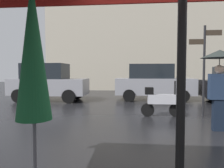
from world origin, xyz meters
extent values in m
cylinder|color=black|center=(-0.18, -0.76, 1.28)|extent=(0.09, 0.09, 2.55)
cylinder|color=#4C4C51|center=(-1.65, -0.78, 0.54)|extent=(0.04, 0.04, 0.99)
cone|color=#144C28|center=(-1.65, -0.78, 1.76)|extent=(0.36, 0.36, 1.46)
cube|color=black|center=(1.59, 2.88, 0.41)|extent=(0.27, 0.17, 0.82)
cube|color=#1E2D47|center=(1.59, 2.88, 1.16)|extent=(0.49, 0.22, 0.67)
sphere|color=beige|center=(1.59, 2.88, 1.60)|extent=(0.23, 0.23, 0.23)
cylinder|color=black|center=(1.59, 2.88, 1.75)|extent=(0.02, 0.02, 0.30)
cone|color=#272D2B|center=(1.59, 2.88, 2.00)|extent=(0.94, 0.94, 0.21)
cylinder|color=black|center=(0.85, 4.53, 0.23)|extent=(0.46, 0.09, 0.46)
cylinder|color=black|center=(-0.12, 4.53, 0.23)|extent=(0.46, 0.09, 0.46)
cube|color=silver|center=(0.37, 4.53, 0.61)|extent=(0.96, 0.32, 0.32)
cube|color=black|center=(-0.07, 4.53, 0.89)|extent=(0.28, 0.28, 0.24)
cylinder|color=black|center=(0.80, 4.53, 0.96)|extent=(0.06, 0.06, 0.55)
cube|color=gray|center=(0.56, 9.06, 0.76)|extent=(4.22, 1.73, 0.88)
cube|color=black|center=(0.35, 9.06, 1.59)|extent=(2.32, 1.59, 0.77)
cylinder|color=black|center=(1.93, 9.93, 0.32)|extent=(0.64, 0.18, 0.64)
cylinder|color=black|center=(1.93, 8.20, 0.32)|extent=(0.64, 0.18, 0.64)
cylinder|color=black|center=(-0.81, 9.93, 0.32)|extent=(0.64, 0.18, 0.64)
cylinder|color=black|center=(-0.81, 8.20, 0.32)|extent=(0.64, 0.18, 0.64)
cylinder|color=black|center=(3.63, 9.16, 0.31)|extent=(0.62, 0.18, 0.62)
cube|color=gray|center=(-5.08, 8.17, 0.76)|extent=(4.02, 1.68, 0.84)
cube|color=black|center=(-5.29, 8.17, 1.59)|extent=(2.21, 1.54, 0.81)
cylinder|color=black|center=(-3.78, 9.01, 0.34)|extent=(0.68, 0.18, 0.68)
cylinder|color=black|center=(-3.78, 7.33, 0.34)|extent=(0.68, 0.18, 0.68)
cylinder|color=black|center=(-6.39, 9.01, 0.34)|extent=(0.68, 0.18, 0.68)
cylinder|color=black|center=(-6.39, 7.33, 0.34)|extent=(0.68, 0.18, 0.68)
cylinder|color=black|center=(1.82, 4.78, 1.56)|extent=(0.08, 0.08, 3.13)
cube|color=#33281E|center=(2.10, 4.78, 2.88)|extent=(0.56, 0.04, 0.18)
cube|color=#33281E|center=(1.56, 4.78, 2.58)|extent=(0.52, 0.04, 0.18)
camera|label=1|loc=(-0.65, -2.86, 1.52)|focal=34.10mm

